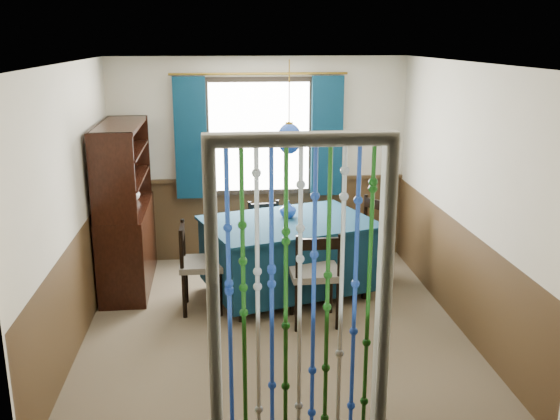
{
  "coord_description": "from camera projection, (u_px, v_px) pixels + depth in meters",
  "views": [
    {
      "loc": [
        -0.47,
        -5.53,
        2.72
      ],
      "look_at": [
        0.12,
        0.53,
        1.02
      ],
      "focal_mm": 40.0,
      "sensor_mm": 36.0,
      "label": 1
    }
  ],
  "objects": [
    {
      "name": "wall_left",
      "position": [
        73.0,
        207.0,
        5.57
      ],
      "size": [
        0.0,
        4.0,
        4.0
      ],
      "primitive_type": "plane",
      "rotation": [
        1.57,
        0.0,
        1.57
      ],
      "color": "beige",
      "rests_on": "ground"
    },
    {
      "name": "chair_left",
      "position": [
        199.0,
        265.0,
        6.32
      ],
      "size": [
        0.44,
        0.46,
        0.92
      ],
      "rotation": [
        0.0,
        0.0,
        -1.57
      ],
      "color": "black",
      "rests_on": "floor"
    },
    {
      "name": "wainscot_back",
      "position": [
        260.0,
        219.0,
        7.84
      ],
      "size": [
        3.6,
        0.0,
        3.6
      ],
      "primitive_type": "plane",
      "rotation": [
        1.57,
        0.0,
        0.0
      ],
      "color": "#412D18",
      "rests_on": "ground"
    },
    {
      "name": "bowl_shelf",
      "position": [
        125.0,
        179.0,
        6.54
      ],
      "size": [
        0.27,
        0.27,
        0.06
      ],
      "primitive_type": "imported",
      "rotation": [
        0.0,
        0.0,
        0.19
      ],
      "color": "beige",
      "rests_on": "sideboard"
    },
    {
      "name": "ceiling",
      "position": [
        273.0,
        63.0,
        5.4
      ],
      "size": [
        4.0,
        4.0,
        0.0
      ],
      "primitive_type": "plane",
      "rotation": [
        3.14,
        0.0,
        0.0
      ],
      "color": "silver",
      "rests_on": "ground"
    },
    {
      "name": "wall_right",
      "position": [
        462.0,
        197.0,
        5.9
      ],
      "size": [
        0.0,
        4.0,
        4.0
      ],
      "primitive_type": "plane",
      "rotation": [
        1.57,
        0.0,
        -1.57
      ],
      "color": "beige",
      "rests_on": "ground"
    },
    {
      "name": "wainscot_right",
      "position": [
        455.0,
        271.0,
        6.1
      ],
      "size": [
        0.0,
        4.0,
        4.0
      ],
      "primitive_type": "plane",
      "rotation": [
        1.57,
        0.0,
        -1.57
      ],
      "color": "#412D18",
      "rests_on": "ground"
    },
    {
      "name": "wall_front",
      "position": [
        301.0,
        285.0,
        3.82
      ],
      "size": [
        3.6,
        0.0,
        3.6
      ],
      "primitive_type": "plane",
      "rotation": [
        -1.57,
        0.0,
        0.0
      ],
      "color": "beige",
      "rests_on": "ground"
    },
    {
      "name": "sideboard",
      "position": [
        126.0,
        232.0,
        6.91
      ],
      "size": [
        0.51,
        1.41,
        1.83
      ],
      "rotation": [
        0.0,
        0.0,
        0.01
      ],
      "color": "black",
      "rests_on": "floor"
    },
    {
      "name": "vase_sideboard",
      "position": [
        133.0,
        192.0,
        7.11
      ],
      "size": [
        0.2,
        0.2,
        0.18
      ],
      "primitive_type": "imported",
      "rotation": [
        0.0,
        0.0,
        -0.18
      ],
      "color": "beige",
      "rests_on": "sideboard"
    },
    {
      "name": "chair_near",
      "position": [
        315.0,
        274.0,
        6.0
      ],
      "size": [
        0.49,
        0.47,
        0.96
      ],
      "rotation": [
        0.0,
        0.0,
        0.02
      ],
      "color": "black",
      "rests_on": "floor"
    },
    {
      "name": "window",
      "position": [
        259.0,
        137.0,
        7.53
      ],
      "size": [
        1.32,
        0.12,
        1.42
      ],
      "primitive_type": "cube",
      "color": "black",
      "rests_on": "wall_back"
    },
    {
      "name": "wainscot_left",
      "position": [
        82.0,
        285.0,
        5.77
      ],
      "size": [
        0.0,
        4.0,
        4.0
      ],
      "primitive_type": "plane",
      "rotation": [
        1.57,
        0.0,
        1.57
      ],
      "color": "#412D18",
      "rests_on": "ground"
    },
    {
      "name": "wainscot_front",
      "position": [
        300.0,
        392.0,
        4.04
      ],
      "size": [
        3.6,
        0.0,
        3.6
      ],
      "primitive_type": "plane",
      "rotation": [
        -1.57,
        0.0,
        0.0
      ],
      "color": "#412D18",
      "rests_on": "ground"
    },
    {
      "name": "vase_table",
      "position": [
        288.0,
        209.0,
        6.73
      ],
      "size": [
        0.19,
        0.19,
        0.17
      ],
      "primitive_type": "imported",
      "rotation": [
        0.0,
        0.0,
        -0.15
      ],
      "color": "navy",
      "rests_on": "dining_table"
    },
    {
      "name": "chair_right",
      "position": [
        368.0,
        239.0,
        7.06
      ],
      "size": [
        0.65,
        0.65,
        0.96
      ],
      "rotation": [
        0.0,
        0.0,
        2.2
      ],
      "color": "black",
      "rests_on": "floor"
    },
    {
      "name": "doorway",
      "position": [
        300.0,
        311.0,
        3.93
      ],
      "size": [
        1.16,
        0.12,
        2.18
      ],
      "primitive_type": null,
      "color": "silver",
      "rests_on": "ground"
    },
    {
      "name": "chair_far",
      "position": [
        266.0,
        236.0,
        7.35
      ],
      "size": [
        0.46,
        0.44,
        0.84
      ],
      "rotation": [
        0.0,
        0.0,
        3.26
      ],
      "color": "black",
      "rests_on": "floor"
    },
    {
      "name": "dining_table",
      "position": [
        289.0,
        253.0,
        6.7
      ],
      "size": [
        2.01,
        1.67,
        0.83
      ],
      "rotation": [
        0.0,
        0.0,
        0.31
      ],
      "color": "#0B2638",
      "rests_on": "floor"
    },
    {
      "name": "floor",
      "position": [
        274.0,
        326.0,
        6.07
      ],
      "size": [
        4.0,
        4.0,
        0.0
      ],
      "primitive_type": "plane",
      "color": "brown",
      "rests_on": "ground"
    },
    {
      "name": "pendant_lamp",
      "position": [
        289.0,
        138.0,
        6.37
      ],
      "size": [
        0.26,
        0.26,
        0.95
      ],
      "color": "olive",
      "rests_on": "ceiling"
    },
    {
      "name": "wall_back",
      "position": [
        259.0,
        160.0,
        7.66
      ],
      "size": [
        3.6,
        0.0,
        3.6
      ],
      "primitive_type": "plane",
      "rotation": [
        1.57,
        0.0,
        0.0
      ],
      "color": "beige",
      "rests_on": "ground"
    }
  ]
}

